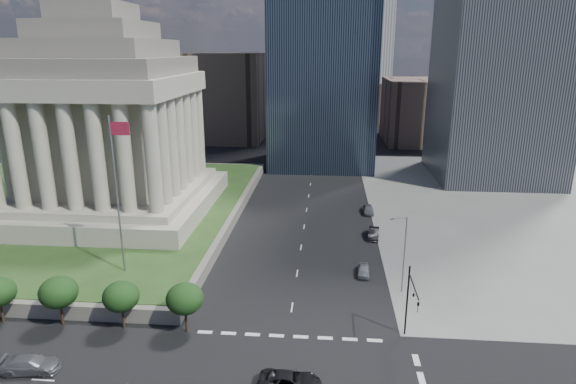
# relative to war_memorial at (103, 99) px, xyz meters

# --- Properties ---
(ground) EXTENTS (500.00, 500.00, 0.00)m
(ground) POSITION_rel_war_memorial_xyz_m (34.00, 52.00, -21.40)
(ground) COLOR black
(ground) RESTS_ON ground
(sidewalk_ne) EXTENTS (68.00, 90.00, 0.03)m
(sidewalk_ne) POSITION_rel_war_memorial_xyz_m (80.00, 12.00, -21.38)
(sidewalk_ne) COLOR slate
(sidewalk_ne) RESTS_ON ground
(plaza_terrace) EXTENTS (66.00, 70.00, 1.80)m
(plaza_terrace) POSITION_rel_war_memorial_xyz_m (-11.00, 2.00, -20.50)
(plaza_terrace) COLOR #5E5951
(plaza_terrace) RESTS_ON ground
(plaza_lawn) EXTENTS (64.00, 68.00, 0.10)m
(plaza_lawn) POSITION_rel_war_memorial_xyz_m (-11.00, 2.00, -19.55)
(plaza_lawn) COLOR #263D19
(plaza_lawn) RESTS_ON plaza_terrace
(war_memorial) EXTENTS (34.00, 34.00, 39.00)m
(war_memorial) POSITION_rel_war_memorial_xyz_m (0.00, 0.00, 0.00)
(war_memorial) COLOR #9D9583
(war_memorial) RESTS_ON plaza_lawn
(flagpole) EXTENTS (2.52, 0.24, 20.00)m
(flagpole) POSITION_rel_war_memorial_xyz_m (12.17, -24.00, -8.29)
(flagpole) COLOR slate
(flagpole) RESTS_ON plaza_lawn
(midrise_glass) EXTENTS (26.00, 26.00, 60.00)m
(midrise_glass) POSITION_rel_war_memorial_xyz_m (36.00, 47.00, 8.60)
(midrise_glass) COLOR black
(midrise_glass) RESTS_ON ground
(building_filler_ne) EXTENTS (20.00, 30.00, 20.00)m
(building_filler_ne) POSITION_rel_war_memorial_xyz_m (66.00, 82.00, -11.40)
(building_filler_ne) COLOR brown
(building_filler_ne) RESTS_ON ground
(building_filler_nw) EXTENTS (24.00, 30.00, 28.00)m
(building_filler_nw) POSITION_rel_war_memorial_xyz_m (4.00, 82.00, -7.40)
(building_filler_nw) COLOR brown
(building_filler_nw) RESTS_ON ground
(traffic_signal_ne) EXTENTS (0.30, 5.74, 8.00)m
(traffic_signal_ne) POSITION_rel_war_memorial_xyz_m (46.50, -34.30, -16.15)
(traffic_signal_ne) COLOR black
(traffic_signal_ne) RESTS_ON ground
(street_lamp_north) EXTENTS (2.13, 0.22, 10.00)m
(street_lamp_north) POSITION_rel_war_memorial_xyz_m (47.33, -23.00, -15.74)
(street_lamp_north) COLOR slate
(street_lamp_north) RESTS_ON ground
(pickup_truck) EXTENTS (2.75, 5.74, 1.58)m
(pickup_truck) POSITION_rel_war_memorial_xyz_m (34.92, -42.21, -20.61)
(pickup_truck) COLOR black
(pickup_truck) RESTS_ON ground
(suv_grey) EXTENTS (5.67, 2.89, 1.58)m
(suv_grey) POSITION_rel_war_memorial_xyz_m (10.23, -41.90, -20.61)
(suv_grey) COLOR #585A60
(suv_grey) RESTS_ON ground
(parked_sedan_near) EXTENTS (1.89, 4.07, 1.35)m
(parked_sedan_near) POSITION_rel_war_memorial_xyz_m (43.00, -18.63, -20.72)
(parked_sedan_near) COLOR gray
(parked_sedan_near) RESTS_ON ground
(parked_sedan_mid) EXTENTS (2.17, 4.88, 1.56)m
(parked_sedan_mid) POSITION_rel_war_memorial_xyz_m (45.50, -5.06, -20.62)
(parked_sedan_mid) COLOR black
(parked_sedan_mid) RESTS_ON ground
(parked_sedan_far) EXTENTS (1.91, 4.65, 1.58)m
(parked_sedan_far) POSITION_rel_war_memorial_xyz_m (45.50, 6.88, -20.61)
(parked_sedan_far) COLOR slate
(parked_sedan_far) RESTS_ON ground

